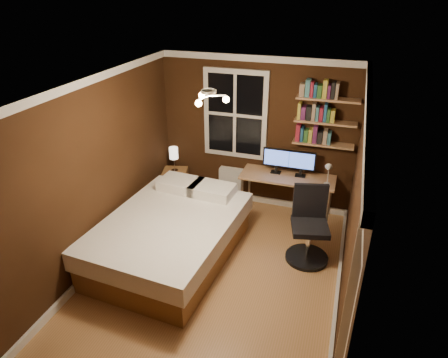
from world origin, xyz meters
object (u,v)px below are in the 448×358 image
(nightstand, at_px, (176,184))
(desk_lamp, at_px, (328,174))
(bedside_lamp, at_px, (174,159))
(office_chair, at_px, (309,232))
(monitor_left, at_px, (276,161))
(monitor_right, at_px, (301,164))
(radiator, at_px, (231,184))
(desk, at_px, (287,180))
(bed, at_px, (171,236))

(nightstand, xyz_separation_m, desk_lamp, (2.59, -0.17, 0.67))
(bedside_lamp, bearing_deg, office_chair, -22.48)
(desk_lamp, bearing_deg, office_chair, -98.41)
(nightstand, relative_size, monitor_left, 1.18)
(monitor_right, bearing_deg, radiator, 174.53)
(bedside_lamp, xyz_separation_m, desk, (1.97, 0.01, -0.09))
(office_chair, bearing_deg, monitor_right, 91.66)
(bedside_lamp, height_order, office_chair, office_chair)
(radiator, bearing_deg, desk_lamp, -12.76)
(bed, distance_m, monitor_right, 2.32)
(desk, bearing_deg, office_chair, -64.48)
(nightstand, distance_m, radiator, 0.99)
(bed, bearing_deg, monitor_left, 60.58)
(bedside_lamp, relative_size, office_chair, 0.41)
(desk, bearing_deg, desk_lamp, -16.09)
(bedside_lamp, bearing_deg, bed, -67.65)
(bed, relative_size, bedside_lamp, 5.47)
(monitor_right, height_order, office_chair, monitor_right)
(nightstand, distance_m, desk, 2.01)
(desk, bearing_deg, bed, -129.71)
(bed, height_order, radiator, bed)
(monitor_right, bearing_deg, bed, -132.17)
(bedside_lamp, bearing_deg, nightstand, 0.00)
(monitor_left, bearing_deg, nightstand, -177.26)
(radiator, bearing_deg, monitor_left, -8.19)
(desk, distance_m, desk_lamp, 0.70)
(bedside_lamp, bearing_deg, monitor_right, 2.24)
(nightstand, relative_size, office_chair, 0.48)
(nightstand, xyz_separation_m, radiator, (0.97, 0.20, 0.05))
(bedside_lamp, bearing_deg, radiator, 11.50)
(desk, relative_size, office_chair, 1.39)
(radiator, bearing_deg, bedside_lamp, -168.50)
(monitor_left, height_order, monitor_right, same)
(bed, bearing_deg, nightstand, 116.67)
(monitor_left, height_order, office_chair, monitor_left)
(nightstand, distance_m, bedside_lamp, 0.47)
(desk_lamp, bearing_deg, nightstand, 176.28)
(radiator, relative_size, office_chair, 0.57)
(desk, xyz_separation_m, monitor_right, (0.19, 0.07, 0.27))
(nightstand, relative_size, radiator, 0.85)
(radiator, height_order, monitor_left, monitor_left)
(bedside_lamp, xyz_separation_m, monitor_right, (2.16, 0.08, 0.18))
(desk, bearing_deg, monitor_left, 160.43)
(bed, distance_m, nightstand, 1.71)
(radiator, xyz_separation_m, office_chair, (1.49, -1.22, 0.11))
(bedside_lamp, distance_m, monitor_left, 1.77)
(monitor_right, bearing_deg, nightstand, -177.76)
(nightstand, bearing_deg, radiator, -3.20)
(radiator, xyz_separation_m, monitor_right, (1.19, -0.11, 0.61))
(nightstand, relative_size, bedside_lamp, 1.18)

